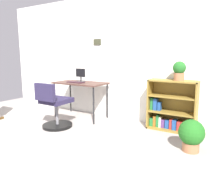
{
  "coord_description": "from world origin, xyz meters",
  "views": [
    {
      "loc": [
        2.37,
        -1.53,
        1.25
      ],
      "look_at": [
        0.62,
        1.47,
        0.69
      ],
      "focal_mm": 33.24,
      "sensor_mm": 36.0,
      "label": 1
    }
  ],
  "objects_px": {
    "keyboard": "(76,82)",
    "potted_plant_floor": "(191,134)",
    "monitor": "(81,76)",
    "desk": "(80,85)",
    "potted_plant_on_shelf": "(179,70)",
    "bookshelf_low": "(171,108)",
    "office_chair": "(54,108)"
  },
  "relations": [
    {
      "from": "monitor",
      "to": "potted_plant_on_shelf",
      "type": "distance_m",
      "value": 1.94
    },
    {
      "from": "desk",
      "to": "bookshelf_low",
      "type": "height_order",
      "value": "bookshelf_low"
    },
    {
      "from": "monitor",
      "to": "bookshelf_low",
      "type": "bearing_deg",
      "value": 5.29
    },
    {
      "from": "monitor",
      "to": "bookshelf_low",
      "type": "distance_m",
      "value": 1.89
    },
    {
      "from": "desk",
      "to": "office_chair",
      "type": "relative_size",
      "value": 1.31
    },
    {
      "from": "monitor",
      "to": "potted_plant_floor",
      "type": "relative_size",
      "value": 0.63
    },
    {
      "from": "desk",
      "to": "potted_plant_on_shelf",
      "type": "bearing_deg",
      "value": 4.82
    },
    {
      "from": "keyboard",
      "to": "potted_plant_floor",
      "type": "relative_size",
      "value": 0.83
    },
    {
      "from": "potted_plant_on_shelf",
      "to": "bookshelf_low",
      "type": "bearing_deg",
      "value": 154.24
    },
    {
      "from": "keyboard",
      "to": "potted_plant_floor",
      "type": "distance_m",
      "value": 2.36
    },
    {
      "from": "desk",
      "to": "potted_plant_floor",
      "type": "xyz_separation_m",
      "value": [
        2.24,
        -0.5,
        -0.43
      ]
    },
    {
      "from": "monitor",
      "to": "desk",
      "type": "bearing_deg",
      "value": -62.13
    },
    {
      "from": "monitor",
      "to": "keyboard",
      "type": "xyz_separation_m",
      "value": [
        -0.01,
        -0.15,
        -0.12
      ]
    },
    {
      "from": "desk",
      "to": "monitor",
      "type": "bearing_deg",
      "value": 117.87
    },
    {
      "from": "monitor",
      "to": "keyboard",
      "type": "height_order",
      "value": "monitor"
    },
    {
      "from": "keyboard",
      "to": "potted_plant_floor",
      "type": "height_order",
      "value": "keyboard"
    },
    {
      "from": "potted_plant_on_shelf",
      "to": "office_chair",
      "type": "bearing_deg",
      "value": -154.57
    },
    {
      "from": "keyboard",
      "to": "bookshelf_low",
      "type": "bearing_deg",
      "value": 9.86
    },
    {
      "from": "keyboard",
      "to": "potted_plant_on_shelf",
      "type": "relative_size",
      "value": 1.15
    },
    {
      "from": "bookshelf_low",
      "to": "monitor",
      "type": "bearing_deg",
      "value": -174.71
    },
    {
      "from": "potted_plant_floor",
      "to": "desk",
      "type": "bearing_deg",
      "value": 167.52
    },
    {
      "from": "monitor",
      "to": "potted_plant_floor",
      "type": "bearing_deg",
      "value": -13.44
    },
    {
      "from": "keyboard",
      "to": "bookshelf_low",
      "type": "height_order",
      "value": "bookshelf_low"
    },
    {
      "from": "monitor",
      "to": "keyboard",
      "type": "bearing_deg",
      "value": -93.33
    },
    {
      "from": "monitor",
      "to": "office_chair",
      "type": "relative_size",
      "value": 0.34
    },
    {
      "from": "potted_plant_on_shelf",
      "to": "potted_plant_floor",
      "type": "bearing_deg",
      "value": -62.53
    },
    {
      "from": "bookshelf_low",
      "to": "potted_plant_floor",
      "type": "distance_m",
      "value": 0.85
    },
    {
      "from": "keyboard",
      "to": "bookshelf_low",
      "type": "distance_m",
      "value": 1.89
    },
    {
      "from": "potted_plant_on_shelf",
      "to": "desk",
      "type": "bearing_deg",
      "value": -175.18
    },
    {
      "from": "office_chair",
      "to": "bookshelf_low",
      "type": "bearing_deg",
      "value": 28.12
    },
    {
      "from": "desk",
      "to": "monitor",
      "type": "relative_size",
      "value": 3.88
    },
    {
      "from": "keyboard",
      "to": "desk",
      "type": "bearing_deg",
      "value": 72.55
    }
  ]
}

